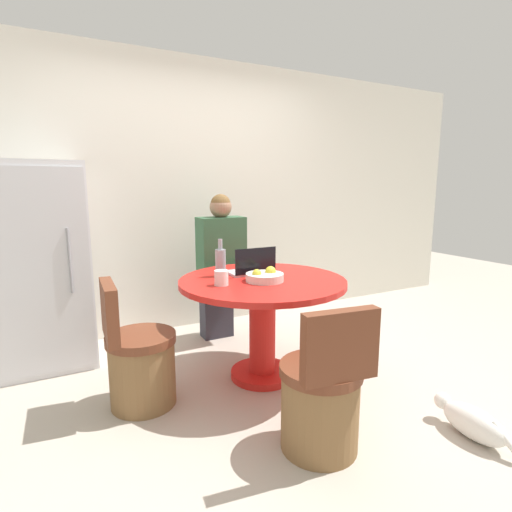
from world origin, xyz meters
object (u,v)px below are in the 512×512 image
at_px(chair_near_camera, 322,400).
at_px(bottle, 220,262).
at_px(dining_table, 262,305).
at_px(person_seated, 220,263).
at_px(refrigerator, 36,267).
at_px(cat, 472,422).
at_px(laptop, 251,268).
at_px(chair_left_side, 139,363).
at_px(fruit_bowl, 265,277).

xyz_separation_m(chair_near_camera, bottle, (-0.11, 1.09, 0.57)).
height_order(dining_table, bottle, bottle).
distance_m(person_seated, bottle, 0.66).
relative_size(refrigerator, person_seated, 1.19).
bearing_deg(chair_near_camera, refrigerator, -47.27).
relative_size(person_seated, cat, 2.62).
relative_size(laptop, cat, 0.65).
bearing_deg(laptop, chair_left_side, 9.48).
bearing_deg(laptop, person_seated, -90.46).
bearing_deg(chair_near_camera, laptop, -88.87).
bearing_deg(cat, refrigerator, 45.33).
relative_size(chair_near_camera, fruit_bowl, 3.13).
relative_size(chair_left_side, fruit_bowl, 3.13).
bearing_deg(cat, dining_table, 31.63).
bearing_deg(chair_near_camera, cat, 166.75).
bearing_deg(refrigerator, bottle, -32.93).
height_order(chair_left_side, person_seated, person_seated).
xyz_separation_m(chair_near_camera, chair_left_side, (-0.77, 0.91, 0.00)).
distance_m(chair_left_side, fruit_bowl, 1.00).
bearing_deg(laptop, dining_table, 89.11).
distance_m(laptop, fruit_bowl, 0.25).
xyz_separation_m(refrigerator, cat, (2.14, -2.19, -0.70)).
xyz_separation_m(person_seated, cat, (0.70, -2.01, -0.63)).
relative_size(dining_table, chair_left_side, 1.44).
bearing_deg(fruit_bowl, chair_left_side, 173.50).
xyz_separation_m(refrigerator, bottle, (1.21, -0.78, 0.06)).
bearing_deg(cat, person_seated, 20.07).
relative_size(bottle, cat, 0.54).
bearing_deg(chair_near_camera, chair_left_side, -42.24).
xyz_separation_m(refrigerator, person_seated, (1.44, -0.18, -0.07)).
bearing_deg(refrigerator, laptop, -29.72).
height_order(refrigerator, fruit_bowl, refrigerator).
distance_m(chair_near_camera, bottle, 1.24).
distance_m(refrigerator, chair_near_camera, 2.35).
height_order(chair_near_camera, bottle, bottle).
height_order(refrigerator, person_seated, refrigerator).
height_order(chair_near_camera, fruit_bowl, fruit_bowl).
bearing_deg(chair_near_camera, dining_table, -90.00).
xyz_separation_m(refrigerator, chair_near_camera, (1.32, -1.87, -0.51)).
bearing_deg(dining_table, refrigerator, 145.14).
height_order(refrigerator, cat, refrigerator).
height_order(chair_near_camera, cat, chair_near_camera).
height_order(refrigerator, chair_left_side, refrigerator).
relative_size(chair_near_camera, cat, 1.62).
relative_size(chair_near_camera, person_seated, 0.62).
bearing_deg(dining_table, chair_left_side, 177.96).
distance_m(fruit_bowl, bottle, 0.36).
height_order(bottle, cat, bottle).
distance_m(bottle, cat, 1.85).
distance_m(laptop, cat, 1.69).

